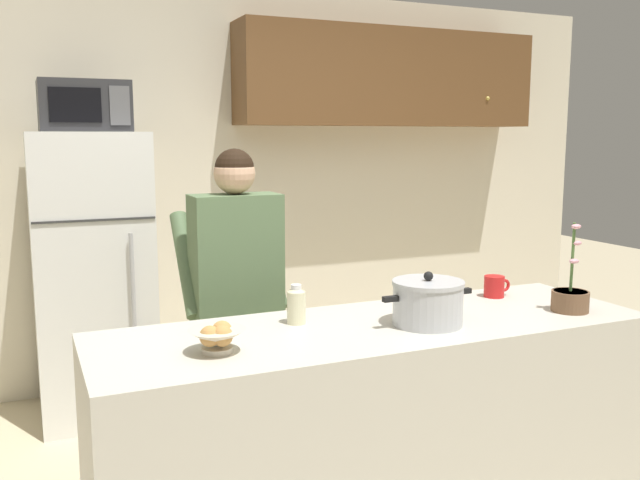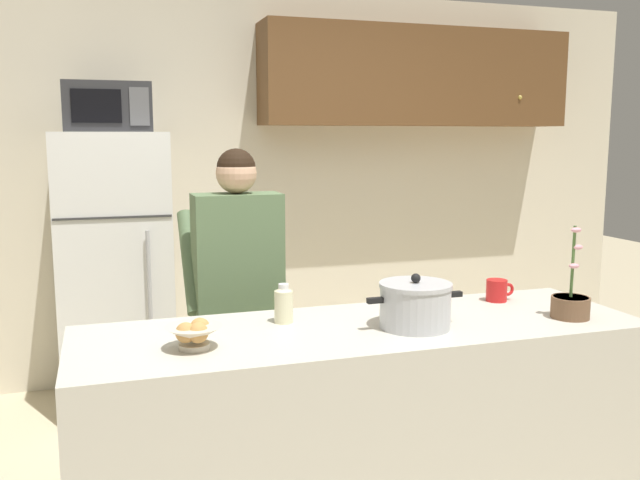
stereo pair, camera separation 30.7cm
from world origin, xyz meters
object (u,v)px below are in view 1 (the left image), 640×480
(refrigerator, at_px, (93,276))
(bread_bowl, at_px, (217,338))
(potted_orchid, at_px, (570,298))
(microwave, at_px, (84,106))
(bottle_near_edge, at_px, (296,304))
(cooking_pot, at_px, (428,302))
(person_near_pot, at_px, (236,281))
(coffee_mug, at_px, (495,286))

(refrigerator, distance_m, bread_bowl, 1.96)
(bread_bowl, bearing_deg, potted_orchid, -1.97)
(microwave, height_order, bottle_near_edge, microwave)
(bread_bowl, bearing_deg, bottle_near_edge, 31.60)
(cooking_pot, bearing_deg, potted_orchid, -5.70)
(person_near_pot, distance_m, coffee_mug, 1.17)
(microwave, height_order, person_near_pot, microwave)
(microwave, relative_size, person_near_pot, 0.30)
(refrigerator, xyz_separation_m, bottle_near_edge, (0.59, -1.71, 0.17))
(coffee_mug, distance_m, bread_bowl, 1.38)
(cooking_pot, bearing_deg, bread_bowl, -179.03)
(microwave, xyz_separation_m, cooking_pot, (1.04, -1.91, -0.79))
(refrigerator, relative_size, potted_orchid, 4.49)
(cooking_pot, xyz_separation_m, coffee_mug, (0.52, 0.27, -0.04))
(bread_bowl, bearing_deg, microwave, 96.46)
(microwave, relative_size, bread_bowl, 2.49)
(person_near_pot, bearing_deg, potted_orchid, -36.65)
(person_near_pot, height_order, potted_orchid, person_near_pot)
(person_near_pot, height_order, bottle_near_edge, person_near_pot)
(person_near_pot, height_order, bread_bowl, person_near_pot)
(coffee_mug, height_order, bread_bowl, bread_bowl)
(cooking_pot, height_order, coffee_mug, cooking_pot)
(microwave, relative_size, potted_orchid, 1.30)
(refrigerator, xyz_separation_m, potted_orchid, (1.69, -1.99, 0.15))
(refrigerator, xyz_separation_m, person_near_pot, (0.53, -1.13, 0.15))
(bread_bowl, height_order, bottle_near_edge, bottle_near_edge)
(cooking_pot, height_order, bread_bowl, cooking_pot)
(refrigerator, xyz_separation_m, bread_bowl, (0.22, -1.94, 0.14))
(bottle_near_edge, relative_size, potted_orchid, 0.41)
(person_near_pot, bearing_deg, refrigerator, 115.03)
(refrigerator, relative_size, person_near_pot, 1.05)
(refrigerator, xyz_separation_m, coffee_mug, (1.57, -1.66, 0.14))
(refrigerator, distance_m, person_near_pot, 1.25)
(person_near_pot, bearing_deg, coffee_mug, -27.10)
(refrigerator, distance_m, bottle_near_edge, 1.82)
(coffee_mug, bearing_deg, potted_orchid, -69.87)
(cooking_pot, bearing_deg, refrigerator, 118.43)
(person_near_pot, relative_size, potted_orchid, 4.28)
(refrigerator, height_order, bread_bowl, refrigerator)
(refrigerator, distance_m, cooking_pot, 2.20)
(bottle_near_edge, bearing_deg, person_near_pot, 96.29)
(cooking_pot, distance_m, bread_bowl, 0.83)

